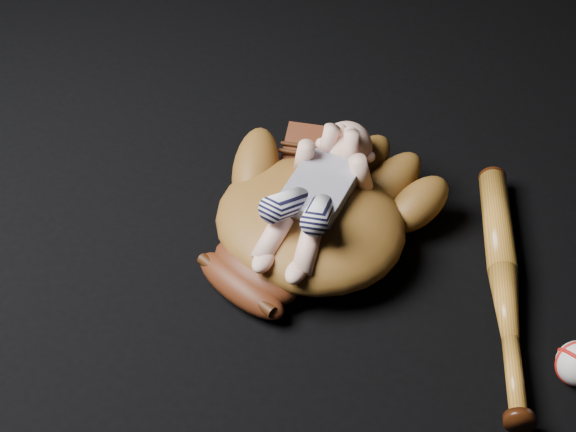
{
  "coord_description": "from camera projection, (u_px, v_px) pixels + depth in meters",
  "views": [
    {
      "loc": [
        0.33,
        -0.8,
        0.96
      ],
      "look_at": [
        -0.12,
        0.03,
        0.08
      ],
      "focal_mm": 50.0,
      "sensor_mm": 36.0,
      "label": 1
    }
  ],
  "objects": [
    {
      "name": "baseball_bat",
      "position": [
        504.0,
        285.0,
        1.25
      ],
      "size": [
        0.24,
        0.49,
        0.05
      ],
      "primitive_type": null,
      "rotation": [
        0.0,
        0.0,
        0.39
      ],
      "color": "#B37222",
      "rests_on": "ground"
    },
    {
      "name": "baseball_glove",
      "position": [
        310.0,
        215.0,
        1.3
      ],
      "size": [
        0.51,
        0.55,
        0.14
      ],
      "primitive_type": null,
      "rotation": [
        0.0,
        0.0,
        -0.27
      ],
      "color": "brown",
      "rests_on": "ground"
    },
    {
      "name": "newborn_baby",
      "position": [
        314.0,
        194.0,
        1.26
      ],
      "size": [
        0.18,
        0.35,
        0.14
      ],
      "primitive_type": null,
      "rotation": [
        0.0,
        0.0,
        0.08
      ],
      "color": "#EDB098",
      "rests_on": "baseball_glove"
    }
  ]
}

